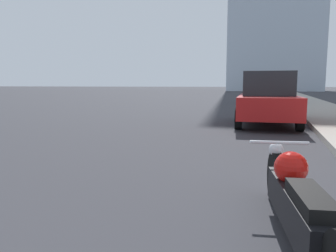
{
  "coord_description": "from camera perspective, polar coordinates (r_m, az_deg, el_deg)",
  "views": [
    {
      "loc": [
        3.35,
        1.71,
        1.33
      ],
      "look_at": [
        1.62,
        7.17,
        0.6
      ],
      "focal_mm": 35.0,
      "sensor_mm": 36.0,
      "label": 1
    }
  ],
  "objects": [
    {
      "name": "sidewalk",
      "position": [
        38.39,
        21.3,
        4.87
      ],
      "size": [
        2.54,
        240.0,
        0.15
      ],
      "color": "#9E998E",
      "rests_on": "ground_plane"
    },
    {
      "name": "parked_car_red",
      "position": [
        11.26,
        16.92,
        4.5
      ],
      "size": [
        2.09,
        4.45,
        1.73
      ],
      "rotation": [
        0.0,
        0.0,
        0.05
      ],
      "color": "red",
      "rests_on": "ground_plane"
    },
    {
      "name": "motorcycle",
      "position": [
        2.99,
        21.56,
        -12.21
      ],
      "size": [
        0.72,
        2.59,
        0.73
      ],
      "rotation": [
        0.0,
        0.0,
        0.16
      ],
      "color": "black",
      "rests_on": "ground_plane"
    },
    {
      "name": "parked_car_blue",
      "position": [
        24.39,
        18.2,
        5.74
      ],
      "size": [
        2.09,
        4.39,
        1.71
      ],
      "rotation": [
        0.0,
        0.0,
        0.1
      ],
      "color": "#1E3899",
      "rests_on": "ground_plane"
    }
  ]
}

